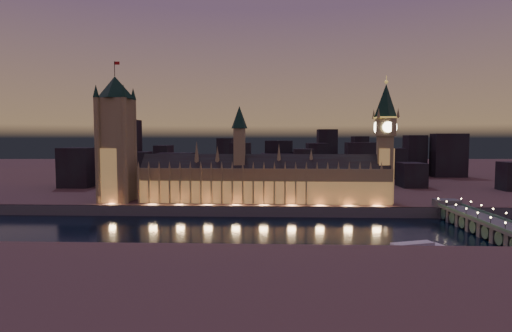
{
  "coord_description": "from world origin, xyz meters",
  "views": [
    {
      "loc": [
        16.99,
        -260.84,
        60.1
      ],
      "look_at": [
        5.0,
        55.0,
        38.0
      ],
      "focal_mm": 28.0,
      "sensor_mm": 36.0,
      "label": 1
    }
  ],
  "objects_px": {
    "palace_of_westminster": "(263,180)",
    "victoria_tower": "(116,133)",
    "westminster_bridge": "(480,223)",
    "river_boat": "(412,248)",
    "elizabeth_tower": "(385,133)"
  },
  "relations": [
    {
      "from": "palace_of_westminster",
      "to": "westminster_bridge",
      "type": "xyz_separation_m",
      "value": [
        140.29,
        -65.21,
        -20.38
      ]
    },
    {
      "from": "river_boat",
      "to": "palace_of_westminster",
      "type": "bearing_deg",
      "value": 126.61
    },
    {
      "from": "palace_of_westminster",
      "to": "victoria_tower",
      "type": "xyz_separation_m",
      "value": [
        -120.39,
        0.17,
        38.15
      ]
    },
    {
      "from": "victoria_tower",
      "to": "westminster_bridge",
      "type": "xyz_separation_m",
      "value": [
        260.68,
        -65.37,
        -58.52
      ]
    },
    {
      "from": "palace_of_westminster",
      "to": "elizabeth_tower",
      "type": "xyz_separation_m",
      "value": [
        97.61,
        0.17,
        38.05
      ]
    },
    {
      "from": "westminster_bridge",
      "to": "river_boat",
      "type": "relative_size",
      "value": 2.51
    },
    {
      "from": "elizabeth_tower",
      "to": "palace_of_westminster",
      "type": "bearing_deg",
      "value": -179.9
    },
    {
      "from": "elizabeth_tower",
      "to": "river_boat",
      "type": "relative_size",
      "value": 2.25
    },
    {
      "from": "victoria_tower",
      "to": "river_boat",
      "type": "height_order",
      "value": "victoria_tower"
    },
    {
      "from": "westminster_bridge",
      "to": "river_boat",
      "type": "xyz_separation_m",
      "value": [
        -58.19,
        -45.31,
        -4.43
      ]
    },
    {
      "from": "victoria_tower",
      "to": "river_boat",
      "type": "xyz_separation_m",
      "value": [
        202.49,
        -110.68,
        -62.96
      ]
    },
    {
      "from": "elizabeth_tower",
      "to": "westminster_bridge",
      "type": "distance_m",
      "value": 97.51
    },
    {
      "from": "palace_of_westminster",
      "to": "westminster_bridge",
      "type": "bearing_deg",
      "value": -24.93
    },
    {
      "from": "westminster_bridge",
      "to": "river_boat",
      "type": "bearing_deg",
      "value": -142.09
    },
    {
      "from": "palace_of_westminster",
      "to": "victoria_tower",
      "type": "relative_size",
      "value": 1.77
    }
  ]
}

